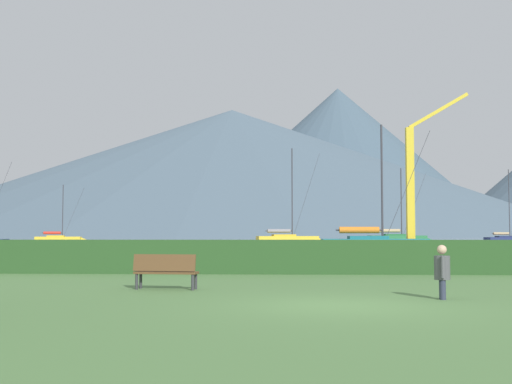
# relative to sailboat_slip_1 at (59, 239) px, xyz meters

# --- Properties ---
(ground_plane) EXTENTS (1000.00, 1000.00, 0.00)m
(ground_plane) POSITION_rel_sailboat_slip_1_xyz_m (33.66, -79.39, -0.60)
(ground_plane) COLOR #517A42
(harbor_water) EXTENTS (320.00, 246.00, 0.00)m
(harbor_water) POSITION_rel_sailboat_slip_1_xyz_m (33.66, 57.61, -0.60)
(harbor_water) COLOR #8499A8
(harbor_water) RESTS_ON ground_plane
(hedge_line) EXTENTS (80.00, 1.20, 1.26)m
(hedge_line) POSITION_rel_sailboat_slip_1_xyz_m (33.66, -68.39, 0.03)
(hedge_line) COLOR #284C23
(hedge_line) RESTS_ON ground_plane
(sailboat_slip_1) EXTENTS (7.42, 3.32, 8.44)m
(sailboat_slip_1) POSITION_rel_sailboat_slip_1_xyz_m (0.00, 0.00, 0.00)
(sailboat_slip_1) COLOR gold
(sailboat_slip_1) RESTS_ON harbor_water
(sailboat_slip_5) EXTENTS (8.78, 3.50, 10.21)m
(sailboat_slip_5) POSITION_rel_sailboat_slip_1_xyz_m (47.39, -4.02, 0.11)
(sailboat_slip_5) COLOR #236B38
(sailboat_slip_5) RESTS_ON harbor_water
(sailboat_slip_9) EXTENTS (8.55, 3.87, 11.71)m
(sailboat_slip_9) POSITION_rel_sailboat_slip_1_xyz_m (32.71, -13.92, 0.11)
(sailboat_slip_9) COLOR gold
(sailboat_slip_9) RESTS_ON harbor_water
(sailboat_slip_10) EXTENTS (8.22, 2.62, 8.98)m
(sailboat_slip_10) POSITION_rel_sailboat_slip_1_xyz_m (38.59, -47.80, 0.07)
(sailboat_slip_10) COLOR #19707A
(sailboat_slip_10) RESTS_ON harbor_water
(sailboat_slip_11) EXTENTS (6.94, 3.04, 10.47)m
(sailboat_slip_11) POSITION_rel_sailboat_slip_1_xyz_m (63.39, 0.97, -0.02)
(sailboat_slip_11) COLOR navy
(sailboat_slip_11) RESTS_ON harbor_water
(park_bench_under_tree) EXTENTS (1.76, 0.67, 0.95)m
(park_bench_under_tree) POSITION_rel_sailboat_slip_1_xyz_m (29.29, -75.63, -0.07)
(park_bench_under_tree) COLOR brown
(park_bench_under_tree) RESTS_ON ground_plane
(person_seated_viewer) EXTENTS (0.36, 0.56, 1.25)m
(person_seated_viewer) POSITION_rel_sailboat_slip_1_xyz_m (36.13, -77.94, 0.09)
(person_seated_viewer) COLOR #2D3347
(person_seated_viewer) RESTS_ON ground_plane
(dock_crane) EXTENTS (7.30, 2.00, 16.56)m
(dock_crane) POSITION_rel_sailboat_slip_1_xyz_m (45.97, -22.27, 5.08)
(dock_crane) COLOR #333338
(dock_crane) RESTS_ON ground_plane
(distant_hill_west_ridge) EXTENTS (183.63, 183.63, 83.00)m
(distant_hill_west_ridge) POSITION_rel_sailboat_slip_1_xyz_m (61.42, 277.75, 40.90)
(distant_hill_west_ridge) COLOR #425666
(distant_hill_west_ridge) RESTS_ON ground_plane
(distant_hill_central_peak) EXTENTS (342.41, 342.41, 64.93)m
(distant_hill_central_peak) POSITION_rel_sailboat_slip_1_xyz_m (4.37, 244.27, 31.86)
(distant_hill_central_peak) COLOR #4C6070
(distant_hill_central_peak) RESTS_ON ground_plane
(distant_hill_far_shoulder) EXTENTS (221.74, 221.74, 38.79)m
(distant_hill_far_shoulder) POSITION_rel_sailboat_slip_1_xyz_m (-8.53, 241.24, 18.79)
(distant_hill_far_shoulder) COLOR slate
(distant_hill_far_shoulder) RESTS_ON ground_plane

